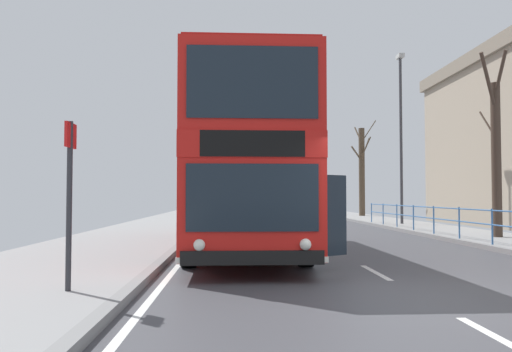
% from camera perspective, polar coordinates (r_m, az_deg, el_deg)
% --- Properties ---
extents(ground, '(15.80, 140.00, 0.20)m').
position_cam_1_polar(ground, '(7.87, 12.94, -12.75)').
color(ground, '#424247').
extents(double_decker_bus_main, '(3.36, 10.77, 4.32)m').
position_cam_1_polar(double_decker_bus_main, '(14.07, -1.40, 0.94)').
color(double_decker_bus_main, red).
rests_on(double_decker_bus_main, ground).
extents(pedestrian_railing_far_kerb, '(0.05, 23.39, 1.00)m').
position_cam_1_polar(pedestrian_railing_far_kerb, '(16.92, 22.85, -4.33)').
color(pedestrian_railing_far_kerb, '#386BA8').
rests_on(pedestrian_railing_far_kerb, ground).
extents(bus_stop_sign_near, '(0.08, 0.44, 2.42)m').
position_cam_1_polar(bus_stop_sign_near, '(7.89, -19.77, -0.94)').
color(bus_stop_sign_near, '#2D2D33').
rests_on(bus_stop_sign_near, ground).
extents(street_lamp_far_side, '(0.28, 0.60, 8.47)m').
position_cam_1_polar(street_lamp_far_side, '(26.98, 15.61, 5.30)').
color(street_lamp_far_side, '#38383D').
rests_on(street_lamp_far_side, ground).
extents(bare_tree_far_00, '(2.08, 3.02, 6.72)m').
position_cam_1_polar(bare_tree_far_00, '(37.24, 11.53, 0.63)').
color(bare_tree_far_00, '#4C3D2D').
rests_on(bare_tree_far_00, ground).
extents(bare_tree_far_01, '(1.62, 2.19, 6.08)m').
position_cam_1_polar(bare_tree_far_01, '(19.11, 24.83, 2.54)').
color(bare_tree_far_01, '#423328').
rests_on(bare_tree_far_01, ground).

